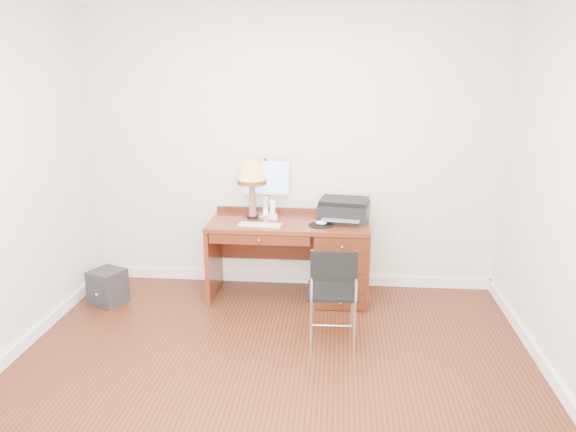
# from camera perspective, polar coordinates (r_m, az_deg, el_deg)

# --- Properties ---
(ground) EXTENTS (4.00, 4.00, 0.00)m
(ground) POSITION_cam_1_polar(r_m,az_deg,el_deg) (4.27, -1.67, -15.51)
(ground) COLOR #3B190D
(ground) RESTS_ON ground
(room_shell) EXTENTS (4.00, 4.00, 4.00)m
(room_shell) POSITION_cam_1_polar(r_m,az_deg,el_deg) (4.80, -0.75, -11.15)
(room_shell) COLOR white
(room_shell) RESTS_ON ground
(desk) EXTENTS (1.50, 0.67, 0.75)m
(desk) POSITION_cam_1_polar(r_m,az_deg,el_deg) (5.35, 3.55, -4.09)
(desk) COLOR maroon
(desk) RESTS_ON ground
(monitor) EXTENTS (0.46, 0.16, 0.53)m
(monitor) POSITION_cam_1_polar(r_m,az_deg,el_deg) (5.44, -2.30, 3.60)
(monitor) COLOR silver
(monitor) RESTS_ON desk
(keyboard) EXTENTS (0.40, 0.15, 0.01)m
(keyboard) POSITION_cam_1_polar(r_m,az_deg,el_deg) (5.13, -2.87, -0.90)
(keyboard) COLOR white
(keyboard) RESTS_ON desk
(mouse_pad) EXTENTS (0.23, 0.23, 0.05)m
(mouse_pad) POSITION_cam_1_polar(r_m,az_deg,el_deg) (5.13, 3.39, -0.82)
(mouse_pad) COLOR black
(mouse_pad) RESTS_ON desk
(printer) EXTENTS (0.50, 0.42, 0.20)m
(printer) POSITION_cam_1_polar(r_m,az_deg,el_deg) (5.31, 5.71, 0.66)
(printer) COLOR black
(printer) RESTS_ON desk
(leg_lamp) EXTENTS (0.27, 0.27, 0.56)m
(leg_lamp) POSITION_cam_1_polar(r_m,az_deg,el_deg) (5.30, -3.68, 4.10)
(leg_lamp) COLOR black
(leg_lamp) RESTS_ON desk
(phone) EXTENTS (0.10, 0.10, 0.18)m
(phone) POSITION_cam_1_polar(r_m,az_deg,el_deg) (5.34, -1.58, 0.30)
(phone) COLOR white
(phone) RESTS_ON desk
(pen_cup) EXTENTS (0.08, 0.08, 0.10)m
(pen_cup) POSITION_cam_1_polar(r_m,az_deg,el_deg) (5.32, 4.55, 0.16)
(pen_cup) COLOR black
(pen_cup) RESTS_ON desk
(chair) EXTENTS (0.41, 0.41, 0.84)m
(chair) POSITION_cam_1_polar(r_m,az_deg,el_deg) (4.41, 4.58, -7.15)
(chair) COLOR black
(chair) RESTS_ON ground
(equipment_box) EXTENTS (0.36, 0.36, 0.32)m
(equipment_box) POSITION_cam_1_polar(r_m,az_deg,el_deg) (5.55, -17.84, -6.86)
(equipment_box) COLOR black
(equipment_box) RESTS_ON ground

